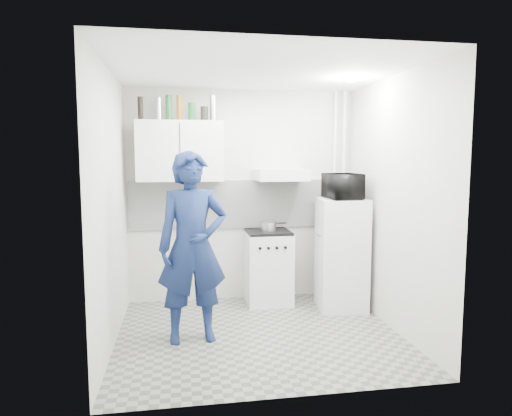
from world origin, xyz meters
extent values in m
plane|color=slate|center=(0.00, 0.00, 0.00)|extent=(2.80, 2.80, 0.00)
plane|color=white|center=(0.00, 0.00, 2.60)|extent=(2.80, 2.80, 0.00)
plane|color=beige|center=(0.00, 1.25, 1.30)|extent=(2.80, 0.00, 2.80)
plane|color=beige|center=(-1.40, 0.00, 1.30)|extent=(0.00, 2.60, 2.60)
plane|color=beige|center=(1.40, 0.00, 1.30)|extent=(0.00, 2.60, 2.60)
imported|color=#14224B|center=(-0.65, -0.03, 0.92)|extent=(0.71, 0.51, 1.84)
cube|color=white|center=(0.29, 1.00, 0.43)|extent=(0.54, 0.54, 0.86)
cube|color=white|center=(1.10, 0.65, 0.65)|extent=(0.59, 0.59, 1.30)
cube|color=black|center=(0.29, 1.00, 0.88)|extent=(0.52, 0.52, 0.03)
cylinder|color=silver|center=(0.30, 1.02, 0.95)|extent=(0.19, 0.19, 0.10)
imported|color=black|center=(1.10, 0.65, 1.45)|extent=(0.53, 0.36, 0.29)
cylinder|color=black|center=(-1.19, 1.07, 2.33)|extent=(0.06, 0.06, 0.27)
cylinder|color=silver|center=(-0.98, 1.07, 2.33)|extent=(0.07, 0.07, 0.26)
cylinder|color=#144C1E|center=(-0.87, 1.07, 2.35)|extent=(0.07, 0.07, 0.29)
cylinder|color=brown|center=(-0.75, 1.07, 2.35)|extent=(0.07, 0.07, 0.29)
cylinder|color=#144C1E|center=(-0.61, 1.07, 2.31)|extent=(0.09, 0.09, 0.21)
cylinder|color=black|center=(-0.46, 1.07, 2.28)|extent=(0.09, 0.09, 0.17)
cylinder|color=silver|center=(-0.36, 1.07, 2.35)|extent=(0.08, 0.08, 0.30)
cube|color=white|center=(-0.75, 1.07, 1.85)|extent=(1.00, 0.35, 0.70)
cube|color=white|center=(0.45, 1.00, 1.57)|extent=(0.60, 0.50, 0.14)
cube|color=white|center=(0.00, 1.24, 1.20)|extent=(2.74, 0.03, 0.60)
cylinder|color=white|center=(1.30, 1.17, 1.30)|extent=(0.05, 0.05, 2.60)
cylinder|color=white|center=(1.18, 1.17, 1.30)|extent=(0.04, 0.04, 2.60)
cylinder|color=white|center=(1.00, 0.20, 2.57)|extent=(0.10, 0.10, 0.02)
camera|label=1|loc=(-0.76, -4.38, 1.77)|focal=32.00mm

